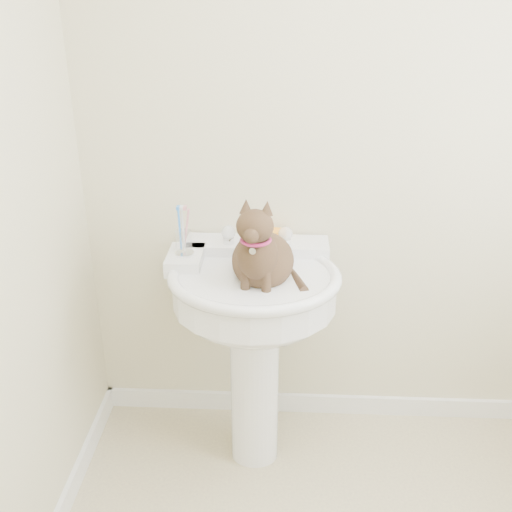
# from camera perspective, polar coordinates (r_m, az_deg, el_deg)

# --- Properties ---
(wall_back) EXTENTS (2.20, 0.00, 2.50)m
(wall_back) POSITION_cam_1_polar(r_m,az_deg,el_deg) (2.30, 10.62, 10.58)
(wall_back) COLOR beige
(wall_back) RESTS_ON ground
(baseboard_back) EXTENTS (2.20, 0.02, 0.09)m
(baseboard_back) POSITION_cam_1_polar(r_m,az_deg,el_deg) (2.83, 8.70, -13.79)
(baseboard_back) COLOR white
(baseboard_back) RESTS_ON floor
(pedestal_sink) EXTENTS (0.64, 0.63, 0.88)m
(pedestal_sink) POSITION_cam_1_polar(r_m,az_deg,el_deg) (2.22, -0.21, -5.15)
(pedestal_sink) COLOR white
(pedestal_sink) RESTS_ON floor
(faucet) EXTENTS (0.28, 0.12, 0.14)m
(faucet) POSITION_cam_1_polar(r_m,az_deg,el_deg) (2.26, 0.06, 1.96)
(faucet) COLOR silver
(faucet) RESTS_ON pedestal_sink
(soap_bar) EXTENTS (0.10, 0.07, 0.03)m
(soap_bar) POSITION_cam_1_polar(r_m,az_deg,el_deg) (2.35, 1.76, 2.17)
(soap_bar) COLOR orange
(soap_bar) RESTS_ON pedestal_sink
(toothbrush_cup) EXTENTS (0.07, 0.07, 0.18)m
(toothbrush_cup) POSITION_cam_1_polar(r_m,az_deg,el_deg) (2.20, -6.89, 1.32)
(toothbrush_cup) COLOR silver
(toothbrush_cup) RESTS_ON pedestal_sink
(cat) EXTENTS (0.24, 0.30, 0.44)m
(cat) POSITION_cam_1_polar(r_m,az_deg,el_deg) (2.07, 0.57, 0.01)
(cat) COLOR #48311F
(cat) RESTS_ON pedestal_sink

